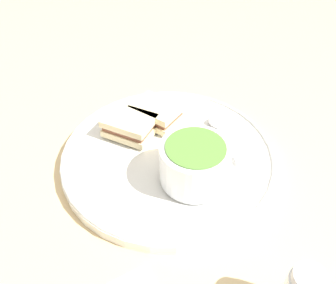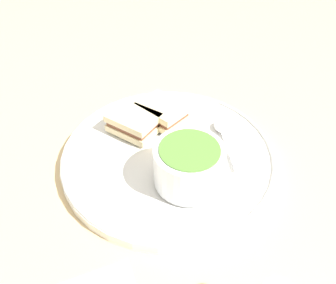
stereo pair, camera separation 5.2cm
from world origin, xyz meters
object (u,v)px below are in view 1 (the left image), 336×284
at_px(soup_bowl, 195,163).
at_px(sandwich_half_near, 155,113).
at_px(spoon, 217,126).
at_px(sandwich_half_far, 130,125).

xyz_separation_m(soup_bowl, sandwich_half_near, (-0.15, -0.02, -0.02)).
xyz_separation_m(spoon, sandwich_half_near, (-0.05, -0.10, 0.01)).
distance_m(sandwich_half_near, sandwich_half_far, 0.05).
bearing_deg(spoon, sandwich_half_far, 80.99).
height_order(soup_bowl, spoon, soup_bowl).
distance_m(spoon, sandwich_half_near, 0.11).
xyz_separation_m(soup_bowl, spoon, (-0.10, 0.08, -0.03)).
height_order(sandwich_half_near, sandwich_half_far, same).
xyz_separation_m(spoon, sandwich_half_far, (-0.03, -0.15, 0.01)).
distance_m(spoon, sandwich_half_far, 0.15).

